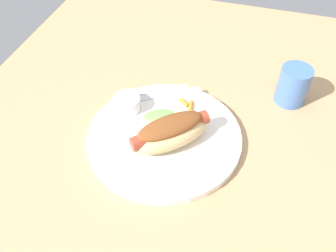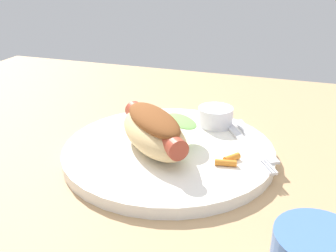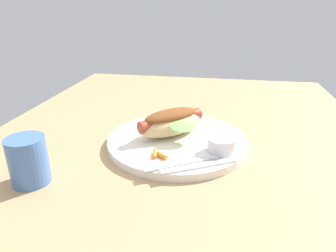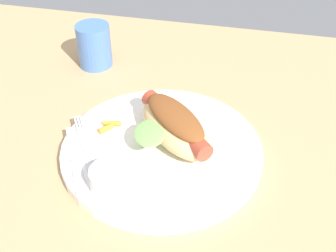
{
  "view_description": "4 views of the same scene",
  "coord_description": "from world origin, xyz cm",
  "px_view_note": "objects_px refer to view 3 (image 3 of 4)",
  "views": [
    {
      "loc": [
        -43.41,
        -14.29,
        54.35
      ],
      "look_at": [
        1.56,
        -0.94,
        4.84
      ],
      "focal_mm": 39.21,
      "sensor_mm": 36.0,
      "label": 1
    },
    {
      "loc": [
        17.66,
        -46.54,
        26.22
      ],
      "look_at": [
        2.51,
        -1.34,
        5.32
      ],
      "focal_mm": 40.89,
      "sensor_mm": 36.0,
      "label": 2
    },
    {
      "loc": [
        61.1,
        8.38,
        29.34
      ],
      "look_at": [
        2.64,
        -1.97,
        4.47
      ],
      "focal_mm": 32.37,
      "sensor_mm": 36.0,
      "label": 3
    },
    {
      "loc": [
        -9.54,
        47.17,
        44.66
      ],
      "look_at": [
        1.14,
        0.3,
        5.9
      ],
      "focal_mm": 46.47,
      "sensor_mm": 36.0,
      "label": 4
    }
  ],
  "objects_px": {
    "carrot_garnish": "(158,155)",
    "fork": "(188,162)",
    "plate": "(177,141)",
    "sauce_ramekin": "(222,145)",
    "knife": "(199,166)",
    "drinking_cup": "(28,161)",
    "hot_dog": "(171,122)"
  },
  "relations": [
    {
      "from": "knife",
      "to": "carrot_garnish",
      "type": "xyz_separation_m",
      "value": [
        -0.02,
        -0.08,
        0.0
      ]
    },
    {
      "from": "sauce_ramekin",
      "to": "carrot_garnish",
      "type": "height_order",
      "value": "sauce_ramekin"
    },
    {
      "from": "fork",
      "to": "hot_dog",
      "type": "bearing_deg",
      "value": -97.83
    },
    {
      "from": "hot_dog",
      "to": "drinking_cup",
      "type": "distance_m",
      "value": 0.29
    },
    {
      "from": "plate",
      "to": "drinking_cup",
      "type": "relative_size",
      "value": 3.59
    },
    {
      "from": "knife",
      "to": "fork",
      "type": "bearing_deg",
      "value": -52.42
    },
    {
      "from": "plate",
      "to": "fork",
      "type": "relative_size",
      "value": 2.06
    },
    {
      "from": "plate",
      "to": "drinking_cup",
      "type": "height_order",
      "value": "drinking_cup"
    },
    {
      "from": "hot_dog",
      "to": "carrot_garnish",
      "type": "bearing_deg",
      "value": 42.18
    },
    {
      "from": "fork",
      "to": "plate",
      "type": "bearing_deg",
      "value": -101.79
    },
    {
      "from": "hot_dog",
      "to": "carrot_garnish",
      "type": "xyz_separation_m",
      "value": [
        0.11,
        -0.01,
        -0.03
      ]
    },
    {
      "from": "knife",
      "to": "carrot_garnish",
      "type": "distance_m",
      "value": 0.08
    },
    {
      "from": "plate",
      "to": "carrot_garnish",
      "type": "xyz_separation_m",
      "value": [
        0.09,
        -0.02,
        0.01
      ]
    },
    {
      "from": "plate",
      "to": "fork",
      "type": "distance_m",
      "value": 0.11
    },
    {
      "from": "knife",
      "to": "carrot_garnish",
      "type": "bearing_deg",
      "value": -45.08
    },
    {
      "from": "plate",
      "to": "hot_dog",
      "type": "height_order",
      "value": "hot_dog"
    },
    {
      "from": "knife",
      "to": "drinking_cup",
      "type": "relative_size",
      "value": 1.73
    },
    {
      "from": "carrot_garnish",
      "to": "knife",
      "type": "bearing_deg",
      "value": 73.46
    },
    {
      "from": "carrot_garnish",
      "to": "fork",
      "type": "bearing_deg",
      "value": 76.11
    },
    {
      "from": "drinking_cup",
      "to": "fork",
      "type": "bearing_deg",
      "value": 107.51
    },
    {
      "from": "plate",
      "to": "sauce_ramekin",
      "type": "bearing_deg",
      "value": 63.63
    },
    {
      "from": "fork",
      "to": "drinking_cup",
      "type": "xyz_separation_m",
      "value": [
        0.08,
        -0.26,
        0.02
      ]
    },
    {
      "from": "sauce_ramekin",
      "to": "carrot_garnish",
      "type": "bearing_deg",
      "value": -69.71
    },
    {
      "from": "plate",
      "to": "fork",
      "type": "height_order",
      "value": "fork"
    },
    {
      "from": "fork",
      "to": "knife",
      "type": "xyz_separation_m",
      "value": [
        0.01,
        0.02,
        -0.0
      ]
    },
    {
      "from": "sauce_ramekin",
      "to": "fork",
      "type": "bearing_deg",
      "value": -45.3
    },
    {
      "from": "sauce_ramekin",
      "to": "knife",
      "type": "height_order",
      "value": "sauce_ramekin"
    },
    {
      "from": "knife",
      "to": "carrot_garnish",
      "type": "relative_size",
      "value": 4.31
    },
    {
      "from": "sauce_ramekin",
      "to": "drinking_cup",
      "type": "bearing_deg",
      "value": -66.33
    },
    {
      "from": "carrot_garnish",
      "to": "drinking_cup",
      "type": "height_order",
      "value": "drinking_cup"
    },
    {
      "from": "knife",
      "to": "drinking_cup",
      "type": "height_order",
      "value": "drinking_cup"
    },
    {
      "from": "fork",
      "to": "knife",
      "type": "relative_size",
      "value": 1.0
    }
  ]
}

